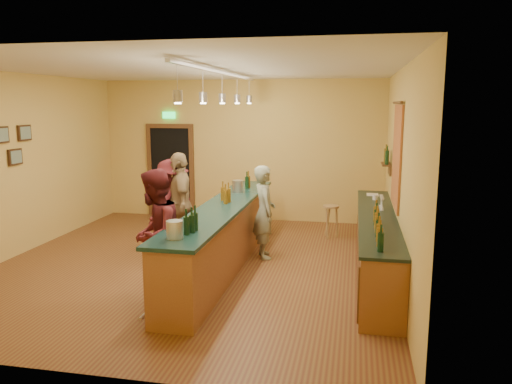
% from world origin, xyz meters
% --- Properties ---
extents(floor, '(7.00, 7.00, 0.00)m').
position_xyz_m(floor, '(0.00, 0.00, 0.00)').
color(floor, brown).
rests_on(floor, ground).
extents(ceiling, '(6.50, 7.00, 0.02)m').
position_xyz_m(ceiling, '(0.00, 0.00, 3.20)').
color(ceiling, silver).
rests_on(ceiling, wall_back).
extents(wall_back, '(6.50, 0.02, 3.20)m').
position_xyz_m(wall_back, '(0.00, 3.50, 1.60)').
color(wall_back, gold).
rests_on(wall_back, floor).
extents(wall_front, '(6.50, 0.02, 3.20)m').
position_xyz_m(wall_front, '(0.00, -3.50, 1.60)').
color(wall_front, gold).
rests_on(wall_front, floor).
extents(wall_left, '(0.02, 7.00, 3.20)m').
position_xyz_m(wall_left, '(-3.25, 0.00, 1.60)').
color(wall_left, gold).
rests_on(wall_left, floor).
extents(wall_right, '(0.02, 7.00, 3.20)m').
position_xyz_m(wall_right, '(3.25, 0.00, 1.60)').
color(wall_right, gold).
rests_on(wall_right, floor).
extents(doorway, '(1.15, 0.09, 2.48)m').
position_xyz_m(doorway, '(-1.70, 3.47, 1.13)').
color(doorway, black).
rests_on(doorway, wall_back).
extents(tapestry, '(0.03, 1.40, 1.60)m').
position_xyz_m(tapestry, '(3.23, 0.40, 1.85)').
color(tapestry, '#9D351F').
rests_on(tapestry, wall_right).
extents(bottle_shelf, '(0.17, 0.55, 0.54)m').
position_xyz_m(bottle_shelf, '(3.17, 1.90, 1.67)').
color(bottle_shelf, '#463015').
rests_on(bottle_shelf, wall_right).
extents(back_counter, '(0.60, 4.55, 1.27)m').
position_xyz_m(back_counter, '(2.97, 0.18, 0.49)').
color(back_counter, brown).
rests_on(back_counter, floor).
extents(tasting_bar, '(0.73, 5.10, 1.38)m').
position_xyz_m(tasting_bar, '(0.52, -0.00, 0.61)').
color(tasting_bar, brown).
rests_on(tasting_bar, floor).
extents(pendant_track, '(0.11, 4.60, 0.50)m').
position_xyz_m(pendant_track, '(0.52, -0.00, 2.98)').
color(pendant_track, silver).
rests_on(pendant_track, ceiling).
extents(bartender, '(0.58, 0.69, 1.62)m').
position_xyz_m(bartender, '(1.07, 0.67, 0.81)').
color(bartender, gray).
rests_on(bartender, floor).
extents(customer_a, '(0.71, 0.90, 1.81)m').
position_xyz_m(customer_a, '(-0.03, -1.51, 0.91)').
color(customer_a, '#59191E').
rests_on(customer_a, floor).
extents(customer_b, '(0.85, 1.16, 1.83)m').
position_xyz_m(customer_b, '(-0.45, 0.63, 0.91)').
color(customer_b, '#997A51').
rests_on(customer_b, floor).
extents(customer_c, '(0.98, 1.24, 1.69)m').
position_xyz_m(customer_c, '(-0.65, 0.76, 0.84)').
color(customer_c, '#59191E').
rests_on(customer_c, floor).
extents(bar_stool, '(0.32, 0.32, 0.66)m').
position_xyz_m(bar_stool, '(2.15, 2.20, 0.51)').
color(bar_stool, '#9E7347').
rests_on(bar_stool, floor).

